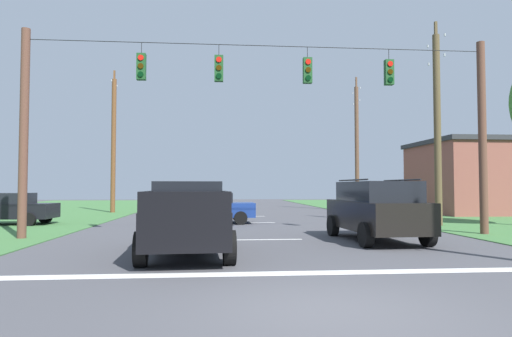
% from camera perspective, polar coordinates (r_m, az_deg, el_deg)
% --- Properties ---
extents(ground_plane, '(120.00, 120.00, 0.00)m').
position_cam_1_polar(ground_plane, '(6.90, 9.60, -17.43)').
color(ground_plane, '#47474C').
extents(stop_bar_stripe, '(13.82, 0.45, 0.01)m').
position_cam_1_polar(stop_bar_stripe, '(9.61, 5.23, -13.12)').
color(stop_bar_stripe, white).
rests_on(stop_bar_stripe, ground).
extents(lane_dash_0, '(2.50, 0.15, 0.01)m').
position_cam_1_polar(lane_dash_0, '(15.48, 1.26, -9.03)').
color(lane_dash_0, white).
rests_on(lane_dash_0, ground).
extents(lane_dash_1, '(2.50, 0.15, 0.01)m').
position_cam_1_polar(lane_dash_1, '(22.70, -0.75, -6.91)').
color(lane_dash_1, white).
rests_on(lane_dash_1, ground).
extents(lane_dash_2, '(2.50, 0.15, 0.01)m').
position_cam_1_polar(lane_dash_2, '(27.62, -1.50, -6.11)').
color(lane_dash_2, white).
rests_on(lane_dash_2, ground).
extents(lane_dash_3, '(2.50, 0.15, 0.01)m').
position_cam_1_polar(lane_dash_3, '(37.16, -2.40, -5.15)').
color(lane_dash_3, white).
rests_on(lane_dash_3, ground).
extents(lane_dash_4, '(2.50, 0.15, 0.01)m').
position_cam_1_polar(lane_dash_4, '(43.33, -2.76, -4.76)').
color(lane_dash_4, white).
rests_on(lane_dash_4, ground).
extents(overhead_signal_span, '(17.14, 0.31, 7.39)m').
position_cam_1_polar(overhead_signal_span, '(16.45, 1.00, 5.91)').
color(overhead_signal_span, brown).
rests_on(overhead_signal_span, ground).
extents(pickup_truck, '(2.49, 5.49, 1.95)m').
position_cam_1_polar(pickup_truck, '(12.34, -8.74, -6.21)').
color(pickup_truck, black).
rests_on(pickup_truck, ground).
extents(suv_black, '(2.38, 4.88, 2.05)m').
position_cam_1_polar(suv_black, '(15.56, 15.02, -5.01)').
color(suv_black, black).
rests_on(suv_black, ground).
extents(distant_car_crossing_white, '(2.15, 4.36, 1.52)m').
position_cam_1_polar(distant_car_crossing_white, '(31.32, -10.08, -4.19)').
color(distant_car_crossing_white, silver).
rests_on(distant_car_crossing_white, ground).
extents(distant_car_oncoming, '(4.33, 2.08, 1.52)m').
position_cam_1_polar(distant_car_oncoming, '(22.34, -5.78, -4.96)').
color(distant_car_oncoming, navy).
rests_on(distant_car_oncoming, ground).
extents(distant_car_far_parked, '(4.37, 2.16, 1.52)m').
position_cam_1_polar(distant_car_far_parked, '(24.34, -29.14, -4.45)').
color(distant_car_far_parked, black).
rests_on(distant_car_far_parked, ground).
extents(utility_pole_mid_right, '(0.32, 1.73, 9.60)m').
position_cam_1_polar(utility_pole_mid_right, '(22.62, 22.10, 5.18)').
color(utility_pole_mid_right, brown).
rests_on(utility_pole_mid_right, ground).
extents(utility_pole_far_right, '(0.31, 1.93, 10.24)m').
position_cam_1_polar(utility_pole_far_right, '(35.03, 12.72, 2.93)').
color(utility_pole_far_right, brown).
rests_on(utility_pole_far_right, ground).
extents(utility_pole_mid_left, '(0.32, 1.71, 10.06)m').
position_cam_1_polar(utility_pole_mid_left, '(33.09, -17.70, 3.02)').
color(utility_pole_mid_left, brown).
rests_on(utility_pole_mid_left, ground).
extents(roadside_store, '(12.20, 8.42, 4.96)m').
position_cam_1_polar(roadside_store, '(35.30, 29.56, -0.95)').
color(roadside_store, brown).
rests_on(roadside_store, ground).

